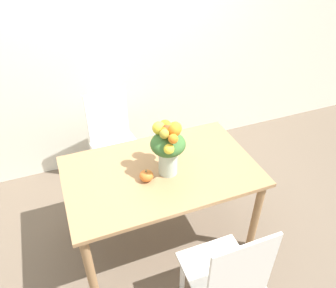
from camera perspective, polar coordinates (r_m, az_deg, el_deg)
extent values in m
plane|color=brown|center=(2.93, -1.05, -15.52)|extent=(12.00, 12.00, 0.00)
cube|color=silver|center=(3.16, -9.71, 18.35)|extent=(8.00, 0.06, 2.70)
cube|color=#9E754C|center=(2.40, -1.24, -4.77)|extent=(1.39, 0.86, 0.03)
cylinder|color=#9E754C|center=(2.36, -13.35, -20.81)|extent=(0.06, 0.06, 0.71)
cylinder|color=#9E754C|center=(2.67, 15.00, -12.22)|extent=(0.06, 0.06, 0.71)
cylinder|color=#9E754C|center=(2.84, -16.07, -8.70)|extent=(0.06, 0.06, 0.71)
cylinder|color=#9E754C|center=(3.10, 7.52, -2.88)|extent=(0.06, 0.06, 0.71)
cylinder|color=#B2CCBC|center=(2.30, 0.00, -3.00)|extent=(0.13, 0.13, 0.20)
cylinder|color=silver|center=(2.34, 0.00, -4.10)|extent=(0.12, 0.12, 0.09)
cylinder|color=#38662D|center=(2.29, 0.63, -2.20)|extent=(0.01, 0.01, 0.25)
cylinder|color=#38662D|center=(2.30, -0.04, -1.93)|extent=(0.01, 0.00, 0.25)
cylinder|color=#38662D|center=(2.29, -0.65, -2.24)|extent=(0.00, 0.00, 0.25)
cylinder|color=#38662D|center=(2.27, -0.37, -2.71)|extent=(0.00, 0.01, 0.25)
cylinder|color=#38662D|center=(2.27, 0.43, -2.68)|extent=(0.01, 0.01, 0.25)
ellipsoid|color=#38662D|center=(2.21, 0.00, 0.00)|extent=(0.24, 0.24, 0.15)
sphere|color=orange|center=(2.31, -0.51, 3.16)|extent=(0.09, 0.09, 0.09)
sphere|color=orange|center=(2.11, 1.16, 2.44)|extent=(0.08, 0.08, 0.08)
sphere|color=orange|center=(2.15, 0.13, 2.88)|extent=(0.07, 0.07, 0.07)
sphere|color=yellow|center=(2.11, 0.16, -0.88)|extent=(0.07, 0.07, 0.07)
sphere|color=orange|center=(2.07, 0.90, 0.91)|extent=(0.06, 0.06, 0.06)
sphere|color=#AD9E33|center=(2.10, -0.71, 1.75)|extent=(0.07, 0.07, 0.07)
sphere|color=yellow|center=(2.30, 1.26, 2.76)|extent=(0.10, 0.10, 0.10)
sphere|color=yellow|center=(2.20, -1.62, 2.80)|extent=(0.09, 0.09, 0.09)
sphere|color=orange|center=(2.14, -0.36, 2.23)|extent=(0.07, 0.07, 0.07)
sphere|color=#D64C23|center=(2.15, 0.14, 2.60)|extent=(0.09, 0.09, 0.09)
ellipsoid|color=orange|center=(2.29, -3.79, -5.53)|extent=(0.10, 0.10, 0.08)
cylinder|color=brown|center=(2.26, -3.83, -4.74)|extent=(0.01, 0.01, 0.02)
cube|color=white|center=(3.10, -8.66, -0.82)|extent=(0.48, 0.48, 0.02)
cylinder|color=white|center=(3.08, -9.98, -6.86)|extent=(0.04, 0.04, 0.44)
cylinder|color=white|center=(3.17, -4.26, -4.85)|extent=(0.04, 0.04, 0.44)
cylinder|color=white|center=(3.33, -12.13, -3.31)|extent=(0.04, 0.04, 0.44)
cylinder|color=white|center=(3.41, -6.78, -1.56)|extent=(0.04, 0.04, 0.44)
cube|color=white|center=(3.11, -10.52, 4.97)|extent=(0.40, 0.08, 0.50)
cube|color=white|center=(2.22, 8.87, -20.90)|extent=(0.42, 0.42, 0.02)
cylinder|color=white|center=(2.54, 10.04, -19.46)|extent=(0.04, 0.04, 0.44)
cylinder|color=white|center=(2.44, 2.53, -22.08)|extent=(0.04, 0.04, 0.44)
cube|color=white|center=(1.91, 12.66, -21.21)|extent=(0.40, 0.02, 0.50)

